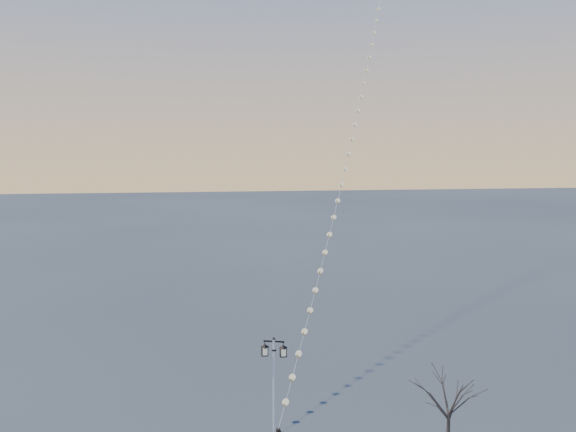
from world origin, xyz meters
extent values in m
cylinder|color=white|center=(-1.12, 0.84, 2.64)|extent=(0.13, 0.13, 4.68)
cylinder|color=black|center=(-1.12, 0.84, 4.43)|extent=(0.20, 0.20, 0.06)
cube|color=black|center=(-1.12, 0.84, 4.82)|extent=(0.92, 0.32, 0.06)
sphere|color=black|center=(-1.12, 0.84, 4.94)|extent=(0.14, 0.14, 0.14)
pyramid|color=black|center=(-1.52, 0.96, 4.68)|extent=(0.44, 0.44, 0.14)
cube|color=beige|center=(-1.52, 0.96, 4.37)|extent=(0.26, 0.26, 0.34)
cube|color=black|center=(-1.52, 0.96, 4.18)|extent=(0.30, 0.30, 0.04)
pyramid|color=black|center=(-0.72, 0.73, 4.68)|extent=(0.44, 0.44, 0.14)
cube|color=beige|center=(-0.72, 0.73, 4.37)|extent=(0.26, 0.26, 0.34)
cube|color=black|center=(-0.72, 0.73, 4.18)|extent=(0.30, 0.30, 0.04)
cylinder|color=black|center=(-0.81, 1.76, 0.11)|extent=(0.23, 0.23, 0.23)
cylinder|color=black|center=(-0.81, 1.76, 0.14)|extent=(0.03, 0.03, 0.28)
cone|color=#F59E2E|center=(8.42, 20.76, 20.95)|extent=(0.09, 0.09, 0.32)
cylinder|color=white|center=(-0.81, 1.76, 0.68)|extent=(0.02, 0.02, 0.91)
camera|label=1|loc=(-4.04, -23.70, 13.46)|focal=35.76mm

